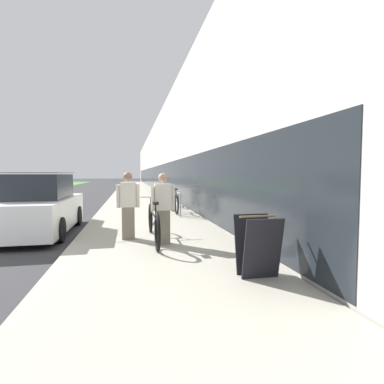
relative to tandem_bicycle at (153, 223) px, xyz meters
name	(u,v)px	position (x,y,z in m)	size (l,w,h in m)	color
sidewalk_slab	(136,192)	(0.05, 19.60, -0.45)	(3.65, 70.00, 0.11)	#A39E8E
storefront_facade	(194,160)	(6.91, 27.60, 2.76)	(10.01, 70.00, 6.55)	#BCB7AD
lawn_strip	(3,192)	(-11.85, 23.60, -0.50)	(7.12, 70.00, 0.03)	#478438
tandem_bicycle	(153,223)	(0.00, 0.00, 0.00)	(0.52, 2.68, 0.94)	black
person_rider	(163,209)	(0.18, -0.34, 0.36)	(0.52, 0.20, 1.52)	#756B5B
person_bystander	(128,205)	(-0.55, 0.32, 0.38)	(0.52, 0.21, 1.55)	#756B5B
bike_rack_hoop	(179,202)	(1.20, 3.76, 0.11)	(0.05, 0.60, 0.84)	gray
cruiser_bike_nearest	(175,202)	(1.18, 4.74, 0.01)	(0.52, 1.81, 0.97)	black
cruiser_bike_middle	(169,198)	(1.26, 7.12, 0.00)	(0.52, 1.84, 0.96)	black
sandwich_board_sign	(258,246)	(1.31, -2.64, 0.05)	(0.56, 0.56, 0.90)	black
parked_sedan_curbside	(38,207)	(-2.92, 1.98, 0.21)	(1.80, 4.12, 1.67)	white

